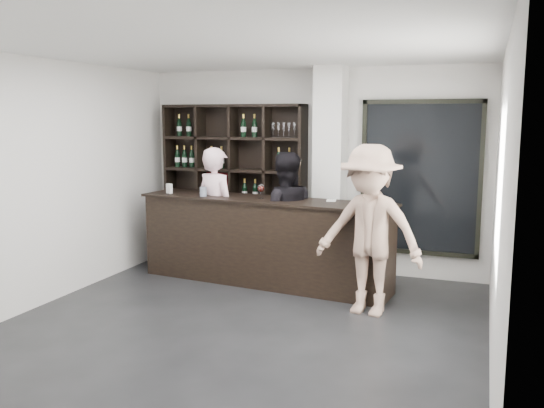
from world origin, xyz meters
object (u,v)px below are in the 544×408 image
at_px(taster_pink, 216,213).
at_px(taster_black, 284,218).
at_px(wine_shelf, 234,186).
at_px(tasting_counter, 264,241).
at_px(customer, 369,230).

relative_size(taster_pink, taster_black, 1.02).
distance_m(wine_shelf, taster_pink, 0.78).
height_order(tasting_counter, customer, customer).
xyz_separation_m(tasting_counter, customer, (1.54, -0.70, 0.38)).
bearing_deg(taster_black, customer, 125.38).
bearing_deg(wine_shelf, tasting_counter, -45.53).
bearing_deg(taster_pink, wine_shelf, -65.41).
bearing_deg(taster_black, taster_pink, -22.80).
xyz_separation_m(wine_shelf, tasting_counter, (0.80, -0.82, -0.62)).
bearing_deg(wine_shelf, customer, -32.93).
bearing_deg(taster_black, tasting_counter, -1.00).
bearing_deg(tasting_counter, taster_black, 27.63).
height_order(wine_shelf, tasting_counter, wine_shelf).
bearing_deg(tasting_counter, taster_pink, 178.24).
xyz_separation_m(taster_black, customer, (1.29, -0.80, 0.08)).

